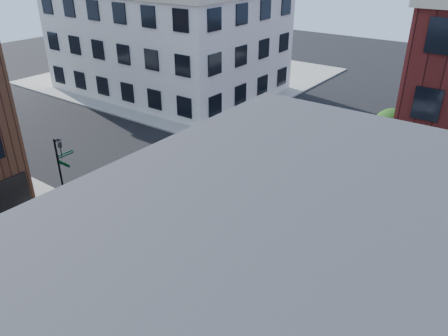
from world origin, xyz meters
TOP-DOWN VIEW (x-y plane):
  - ground at (0.00, 0.00)m, footprint 120.00×120.00m
  - sidewalk_nw at (-21.00, 21.00)m, footprint 30.00×30.00m
  - building_nw at (-19.00, 16.00)m, footprint 22.00×16.00m
  - tree_near at (7.56, 9.98)m, footprint 2.69×2.69m
  - tree_far at (7.56, 15.98)m, footprint 2.43×2.43m
  - signal_pole at (-6.72, -6.68)m, footprint 1.29×1.24m
  - box_truck at (11.34, -1.84)m, footprint 9.26×3.39m
  - traffic_cone at (-5.70, -5.70)m, footprint 0.51×0.51m

SIDE VIEW (x-z plane):
  - ground at x=0.00m, z-range 0.00..0.00m
  - sidewalk_nw at x=-21.00m, z-range 0.00..0.15m
  - traffic_cone at x=-5.70m, z-range -0.01..0.70m
  - box_truck at x=11.34m, z-range 0.08..4.20m
  - signal_pole at x=-6.72m, z-range 0.56..5.16m
  - tree_far at x=7.56m, z-range 0.84..4.91m
  - tree_near at x=7.56m, z-range 0.91..5.41m
  - building_nw at x=-19.00m, z-range 0.00..11.00m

